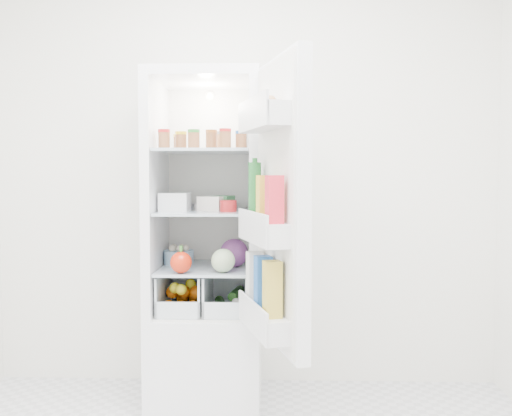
{
  "coord_description": "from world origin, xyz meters",
  "views": [
    {
      "loc": [
        0.17,
        -1.92,
        1.25
      ],
      "look_at": [
        0.08,
        0.95,
        1.09
      ],
      "focal_mm": 40.0,
      "sensor_mm": 36.0,
      "label": 1
    }
  ],
  "objects_px": {
    "red_cabbage": "(234,253)",
    "fridge_door": "(276,211)",
    "mushroom_bowl": "(179,257)",
    "refrigerator": "(207,279)"
  },
  "relations": [
    {
      "from": "fridge_door",
      "to": "red_cabbage",
      "type": "bearing_deg",
      "value": 6.08
    },
    {
      "from": "refrigerator",
      "to": "red_cabbage",
      "type": "distance_m",
      "value": 0.23
    },
    {
      "from": "mushroom_bowl",
      "to": "fridge_door",
      "type": "xyz_separation_m",
      "value": [
        0.55,
        -0.65,
        0.31
      ]
    },
    {
      "from": "red_cabbage",
      "to": "fridge_door",
      "type": "bearing_deg",
      "value": -67.75
    },
    {
      "from": "mushroom_bowl",
      "to": "refrigerator",
      "type": "bearing_deg",
      "value": -8.26
    },
    {
      "from": "refrigerator",
      "to": "fridge_door",
      "type": "height_order",
      "value": "refrigerator"
    },
    {
      "from": "refrigerator",
      "to": "red_cabbage",
      "type": "xyz_separation_m",
      "value": [
        0.15,
        -0.06,
        0.16
      ]
    },
    {
      "from": "refrigerator",
      "to": "red_cabbage",
      "type": "relative_size",
      "value": 11.61
    },
    {
      "from": "red_cabbage",
      "to": "fridge_door",
      "type": "relative_size",
      "value": 0.12
    },
    {
      "from": "red_cabbage",
      "to": "mushroom_bowl",
      "type": "bearing_deg",
      "value": 164.5
    }
  ]
}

